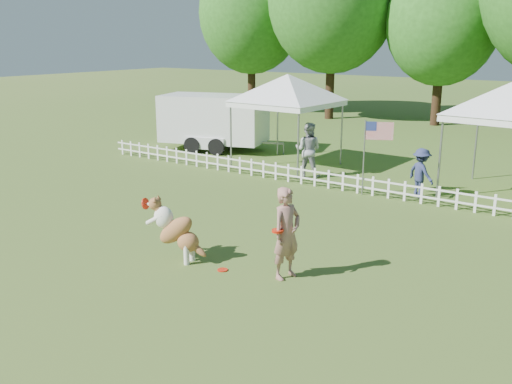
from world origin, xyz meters
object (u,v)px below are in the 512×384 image
flag_pole (364,158)px  cargo_trailer (214,122)px  frisbee_on_turf (223,270)px  dog (177,230)px  spectator_a (308,150)px  handler (287,233)px  canopy_tent_left (287,122)px  spectator_b (421,173)px  canopy_tent_right (511,140)px

flag_pole → cargo_trailer: bearing=134.8°
frisbee_on_turf → cargo_trailer: size_ratio=0.04×
dog → cargo_trailer: (-7.36, 10.25, 0.50)m
flag_pole → spectator_a: bearing=132.1°
handler → cargo_trailer: (-9.73, 9.66, 0.26)m
canopy_tent_left → cargo_trailer: size_ratio=0.61×
flag_pole → spectator_b: flag_pole is taller
dog → spectator_b: spectator_b is taller
dog → handler: bearing=1.1°
spectator_a → handler: bearing=101.8°
spectator_b → canopy_tent_right: bearing=-112.9°
handler → frisbee_on_turf: handler is taller
handler → canopy_tent_right: bearing=-1.5°
canopy_tent_right → spectator_a: (-6.14, -1.30, -0.76)m
handler → canopy_tent_right: size_ratio=0.54×
canopy_tent_left → flag_pole: bearing=-25.4°
dog → canopy_tent_left: bearing=95.7°
frisbee_on_turf → spectator_b: (1.33, 7.82, 0.73)m
spectator_b → flag_pole: bearing=55.6°
canopy_tent_left → spectator_a: 1.98m
cargo_trailer → spectator_a: size_ratio=2.87×
canopy_tent_right → spectator_a: bearing=-163.6°
frisbee_on_turf → spectator_a: (-2.73, 8.14, 0.93)m
frisbee_on_turf → canopy_tent_right: 10.18m
flag_pole → spectator_b: size_ratio=1.55×
handler → cargo_trailer: size_ratio=0.34×
dog → canopy_tent_left: (-3.13, 9.33, 0.97)m
canopy_tent_left → spectator_b: size_ratio=2.23×
canopy_tent_right → cargo_trailer: (-11.89, 0.68, -0.52)m
flag_pole → spectator_a: 2.77m
canopy_tent_left → cargo_trailer: canopy_tent_left is taller
canopy_tent_right → cargo_trailer: canopy_tent_right is taller
handler → spectator_b: bearing=11.4°
dog → frisbee_on_turf: dog is taller
canopy_tent_left → flag_pole: size_ratio=1.44×
canopy_tent_left → handler: bearing=-55.5°
canopy_tent_left → flag_pole: canopy_tent_left is taller
handler → canopy_tent_left: canopy_tent_left is taller
handler → spectator_a: bearing=39.4°
dog → spectator_a: spectator_a is taller
canopy_tent_left → spectator_a: size_ratio=1.76×
handler → spectator_b: handler is taller
frisbee_on_turf → cargo_trailer: (-8.48, 10.12, 1.17)m
flag_pole → spectator_b: (1.52, 0.76, -0.40)m
dog → canopy_tent_left: canopy_tent_left is taller
handler → spectator_b: size_ratio=1.25×
dog → spectator_b: bearing=59.9°
frisbee_on_turf → spectator_a: 8.64m
canopy_tent_right → spectator_b: size_ratio=2.30×
cargo_trailer → flag_pole: 8.84m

